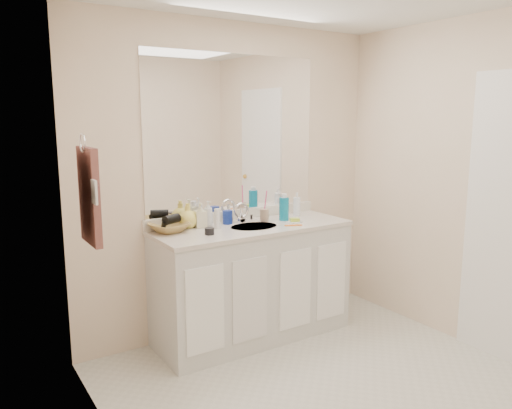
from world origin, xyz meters
name	(u,v)px	position (x,y,z in m)	size (l,w,h in m)	color
floor	(342,396)	(0.00, 0.00, 0.00)	(2.60, 2.60, 0.00)	silver
wall_back	(234,180)	(0.00, 1.30, 1.20)	(2.60, 0.02, 2.40)	#F7DEC1
wall_left	(125,232)	(-1.30, 0.00, 1.20)	(0.02, 2.60, 2.40)	#F7DEC1
wall_right	(484,187)	(1.30, 0.00, 1.20)	(0.02, 2.60, 2.40)	#F7DEC1
vanity_cabinet	(252,283)	(0.00, 1.02, 0.42)	(1.50, 0.55, 0.85)	silver
countertop	(252,228)	(0.00, 1.02, 0.86)	(1.52, 0.57, 0.03)	beige
backsplash	(235,215)	(0.00, 1.29, 0.92)	(1.52, 0.03, 0.08)	white
sink_basin	(254,228)	(0.00, 1.00, 0.87)	(0.37, 0.37, 0.02)	beige
faucet	(241,215)	(0.00, 1.18, 0.94)	(0.02, 0.02, 0.11)	silver
mirror	(234,134)	(0.00, 1.29, 1.56)	(1.48, 0.01, 1.20)	white
blue_mug	(228,217)	(-0.12, 1.18, 0.93)	(0.08, 0.08, 0.10)	navy
tan_cup	(264,215)	(0.17, 1.12, 0.93)	(0.07, 0.07, 0.10)	tan
toothbrush	(265,202)	(0.18, 1.12, 1.03)	(0.01, 0.01, 0.18)	#E63C85
mouthwash_bottle	(284,209)	(0.32, 1.06, 0.97)	(0.08, 0.08, 0.18)	#0D7CA6
clear_pump_bottle	(297,206)	(0.52, 1.15, 0.96)	(0.06, 0.06, 0.15)	white
soap_dish	(295,222)	(0.33, 0.94, 0.89)	(0.10, 0.08, 0.01)	white
green_soap	(295,220)	(0.33, 0.94, 0.90)	(0.07, 0.05, 0.03)	#BADB35
orange_comb	(293,225)	(0.26, 0.86, 0.88)	(0.13, 0.03, 0.01)	orange
dark_jar	(210,231)	(-0.40, 0.95, 0.90)	(0.07, 0.07, 0.05)	black
extra_white_bottle	(217,219)	(-0.26, 1.09, 0.95)	(0.05, 0.05, 0.15)	silver
soap_bottle_white	(208,213)	(-0.28, 1.21, 0.97)	(0.07, 0.07, 0.19)	white
soap_bottle_cream	(200,215)	(-0.35, 1.20, 0.97)	(0.08, 0.08, 0.18)	beige
soap_bottle_yellow	(188,216)	(-0.44, 1.22, 0.97)	(0.14, 0.14, 0.18)	#EDDB5C
wicker_basket	(169,227)	(-0.61, 1.18, 0.91)	(0.27, 0.27, 0.07)	olive
hair_dryer	(172,219)	(-0.59, 1.18, 0.97)	(0.07, 0.07, 0.13)	black
towel_ring	(82,143)	(-1.27, 0.77, 1.55)	(0.11, 0.11, 0.01)	silver
hand_towel	(89,196)	(-1.25, 0.77, 1.25)	(0.04, 0.32, 0.55)	brown
switch_plate	(94,192)	(-1.27, 0.57, 1.30)	(0.01, 0.09, 0.13)	silver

